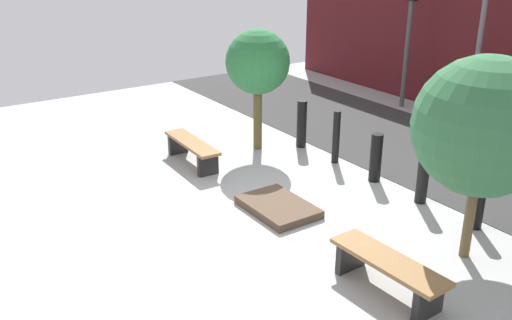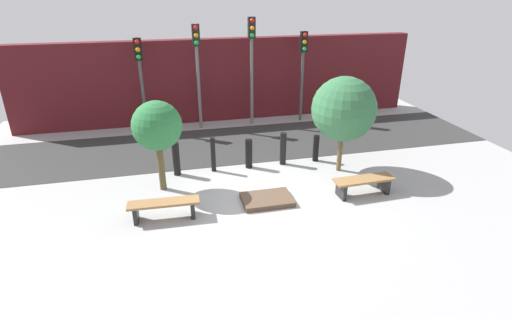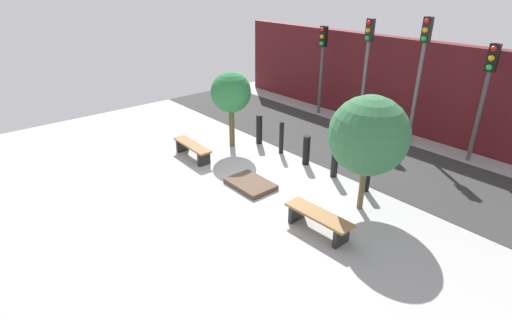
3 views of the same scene
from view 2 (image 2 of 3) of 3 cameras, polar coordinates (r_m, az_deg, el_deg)
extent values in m
plane|color=#9E9E9E|center=(10.60, 1.57, -5.95)|extent=(18.00, 18.00, 0.00)
cube|color=#303030|center=(14.34, -2.78, 2.33)|extent=(18.00, 3.57, 0.01)
cube|color=#511419|center=(16.70, -4.89, 11.32)|extent=(16.20, 0.50, 3.30)
cube|color=black|center=(10.10, -16.80, -7.39)|extent=(0.11, 0.41, 0.41)
cube|color=black|center=(10.03, -9.06, -6.82)|extent=(0.11, 0.41, 0.41)
cube|color=olive|center=(9.92, -13.06, -5.96)|extent=(1.73, 0.47, 0.06)
cube|color=black|center=(10.94, 12.08, -4.26)|extent=(0.12, 0.48, 0.42)
cube|color=black|center=(11.56, 17.82, -3.33)|extent=(0.12, 0.48, 0.42)
cube|color=olive|center=(11.13, 15.16, -2.69)|extent=(1.67, 0.54, 0.06)
cube|color=brown|center=(10.56, 1.59, -5.66)|extent=(1.32, 0.90, 0.14)
cylinder|color=brown|center=(11.19, -13.41, -0.62)|extent=(0.18, 0.18, 1.51)
sphere|color=#2B723C|center=(10.79, -13.98, 4.78)|extent=(1.32, 1.32, 1.32)
cylinder|color=brown|center=(12.29, 11.94, 1.60)|extent=(0.14, 0.14, 1.43)
sphere|color=#336B41|center=(11.89, 12.44, 7.11)|extent=(1.88, 1.88, 1.88)
cylinder|color=black|center=(12.06, -11.33, 0.16)|extent=(0.21, 0.21, 1.03)
cylinder|color=black|center=(12.12, -6.14, 0.76)|extent=(0.15, 0.15, 1.08)
cylinder|color=black|center=(12.32, -1.04, 0.90)|extent=(0.22, 0.22, 0.92)
cylinder|color=black|center=(12.56, 3.89, 1.61)|extent=(0.20, 0.20, 1.04)
cylinder|color=black|center=(12.94, 8.55, 1.67)|extent=(0.19, 0.19, 0.86)
cylinder|color=#474747|center=(15.61, -15.93, 10.01)|extent=(0.12, 0.12, 3.51)
cube|color=black|center=(15.36, -16.52, 14.95)|extent=(0.28, 0.16, 0.78)
sphere|color=red|center=(15.22, -16.65, 15.86)|extent=(0.17, 0.17, 0.17)
sphere|color=orange|center=(15.25, -16.53, 14.89)|extent=(0.17, 0.17, 0.17)
sphere|color=green|center=(15.29, -16.41, 13.94)|extent=(0.17, 0.17, 0.17)
cylinder|color=slate|center=(15.61, -8.24, 11.48)|extent=(0.12, 0.12, 3.94)
cube|color=black|center=(15.35, -8.60, 17.24)|extent=(0.28, 0.16, 0.78)
sphere|color=red|center=(15.22, -8.62, 18.17)|extent=(0.17, 0.17, 0.17)
sphere|color=orange|center=(15.24, -8.56, 17.20)|extent=(0.17, 0.17, 0.17)
sphere|color=green|center=(15.27, -8.50, 16.23)|extent=(0.17, 0.17, 0.17)
cylinder|color=slate|center=(15.90, -0.61, 12.33)|extent=(0.12, 0.12, 4.14)
cube|color=black|center=(15.65, -0.64, 18.37)|extent=(0.28, 0.16, 0.78)
sphere|color=red|center=(15.52, -0.55, 19.29)|extent=(0.17, 0.17, 0.17)
sphere|color=orange|center=(15.55, -0.55, 18.33)|extent=(0.17, 0.17, 0.17)
sphere|color=green|center=(15.58, -0.54, 17.38)|extent=(0.17, 0.17, 0.17)
cylinder|color=#484848|center=(16.54, 6.59, 11.64)|extent=(0.12, 0.12, 3.58)
cube|color=black|center=(16.30, 6.83, 16.45)|extent=(0.28, 0.16, 0.78)
sphere|color=red|center=(16.17, 7.01, 17.31)|extent=(0.17, 0.17, 0.17)
sphere|color=orange|center=(16.20, 6.96, 16.39)|extent=(0.17, 0.17, 0.17)
sphere|color=green|center=(16.24, 6.92, 15.49)|extent=(0.17, 0.17, 0.17)
camera|label=1|loc=(10.07, 54.76, 8.42)|focal=40.00mm
camera|label=3|loc=(10.28, 63.59, 11.38)|focal=28.00mm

